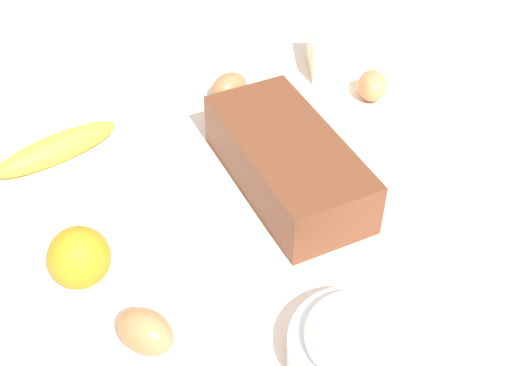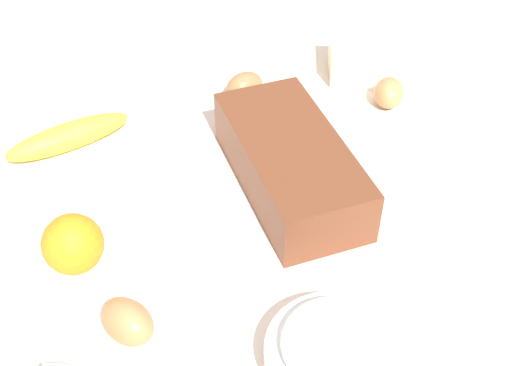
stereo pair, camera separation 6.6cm
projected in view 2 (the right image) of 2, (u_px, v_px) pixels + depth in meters
The scene contains 9 objects.
ground_plane at pixel (256, 210), 0.94m from camera, with size 2.40×2.40×0.02m, color beige.
loaf_pan at pixel (291, 163), 0.93m from camera, with size 0.29×0.16×0.08m.
flour_bowl at pixel (336, 352), 0.72m from camera, with size 0.15×0.15×0.07m.
banana at pixel (68, 137), 1.01m from camera, with size 0.19×0.04×0.04m, color yellow.
orange_fruit at pixel (73, 244), 0.83m from camera, with size 0.08×0.08×0.08m, color orange.
butter_block at pixel (349, 59), 1.15m from camera, with size 0.09×0.06×0.06m, color #F4EDB2.
egg_near_butter at pixel (245, 86), 1.10m from camera, with size 0.05×0.05×0.06m, color #9D6940.
egg_beside_bowl at pixel (127, 322), 0.76m from camera, with size 0.05×0.05×0.07m, color #AF7647.
egg_loose at pixel (389, 93), 1.09m from camera, with size 0.05×0.05×0.06m, color #BC804D.
Camera 2 is at (-0.65, 0.17, 0.65)m, focal length 47.86 mm.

